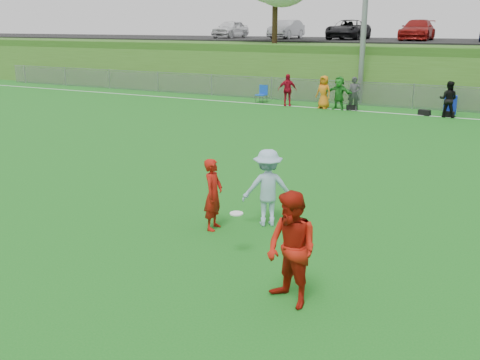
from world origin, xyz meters
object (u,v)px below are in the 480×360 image
Objects in this scene: player_blue at (268,188)px; player_red_center at (292,250)px; player_red_left at (213,194)px; recycling_bin at (450,105)px; frisbee at (236,213)px.

player_red_center is at bearing 88.52° from player_blue.
player_blue reaches higher than player_red_left.
player_red_left is 0.84× the size of player_red_center.
recycling_bin is (1.87, 17.68, -0.39)m from player_blue.
recycling_bin is (1.71, 19.46, -0.40)m from frisbee.
recycling_bin reaches higher than frisbee.
player_blue is at bearing 147.12° from player_red_center.
player_red_left is 1.19m from player_blue.
frisbee is (-1.58, 1.22, -0.06)m from player_red_center.
player_red_left is at bearing 136.33° from frisbee.
player_blue is at bearing -96.04° from recycling_bin.
frisbee is 19.54m from recycling_bin.
player_red_center reaches higher than player_red_left.
player_red_center is 20.69m from recycling_bin.
frisbee is at bearing 63.50° from player_blue.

